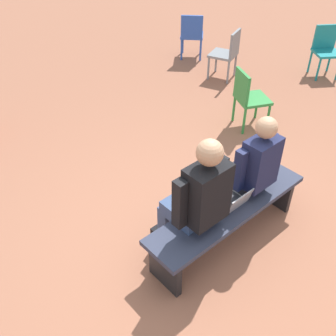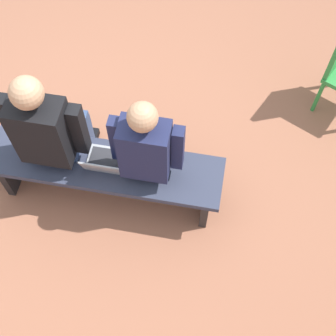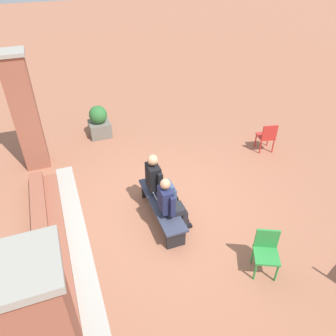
% 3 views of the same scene
% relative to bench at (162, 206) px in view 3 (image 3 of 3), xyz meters
% --- Properties ---
extents(ground_plane, '(60.00, 60.00, 0.00)m').
position_rel_bench_xyz_m(ground_plane, '(0.14, -0.10, -0.35)').
color(ground_plane, '#9E6047').
extents(concrete_strip, '(5.28, 0.40, 0.01)m').
position_rel_bench_xyz_m(concrete_strip, '(-0.00, 1.74, -0.35)').
color(concrete_strip, '#A8A399').
rests_on(concrete_strip, ground).
extents(brick_steps, '(4.48, 0.60, 0.30)m').
position_rel_bench_xyz_m(brick_steps, '(-0.00, 2.29, -0.23)').
color(brick_steps, '#93513D').
rests_on(brick_steps, ground).
extents(brick_pillar_right_of_steps, '(0.64, 0.64, 2.90)m').
position_rel_bench_xyz_m(brick_pillar_right_of_steps, '(3.07, 2.32, 1.11)').
color(brick_pillar_right_of_steps, '#93513D').
rests_on(brick_pillar_right_of_steps, ground).
extents(bench, '(1.80, 0.44, 0.45)m').
position_rel_bench_xyz_m(bench, '(0.00, 0.00, 0.00)').
color(bench, '#33384C').
rests_on(bench, ground).
extents(person_student, '(0.51, 0.65, 1.29)m').
position_rel_bench_xyz_m(person_student, '(-0.34, -0.06, 0.34)').
color(person_student, '#232328').
rests_on(person_student, ground).
extents(person_adult, '(0.56, 0.71, 1.38)m').
position_rel_bench_xyz_m(person_adult, '(0.38, -0.07, 0.38)').
color(person_adult, '#384C75').
rests_on(person_adult, ground).
extents(laptop, '(0.32, 0.29, 0.21)m').
position_rel_bench_xyz_m(laptop, '(-0.03, 0.01, 0.15)').
color(laptop, '#9EA0A5').
rests_on(laptop, bench).
extents(plastic_chair_far_left, '(0.56, 0.56, 0.84)m').
position_rel_bench_xyz_m(plastic_chair_far_left, '(-1.81, -1.27, 0.13)').
color(plastic_chair_far_left, '#2D893D').
rests_on(plastic_chair_far_left, ground).
extents(plastic_chair_far_right, '(0.50, 0.50, 0.84)m').
position_rel_bench_xyz_m(plastic_chair_far_right, '(1.52, -3.57, 0.13)').
color(plastic_chair_far_right, red).
rests_on(plastic_chair_far_right, ground).
extents(planter, '(0.60, 0.60, 0.94)m').
position_rel_bench_xyz_m(planter, '(3.98, 0.52, 0.08)').
color(planter, '#6B665B').
rests_on(planter, ground).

